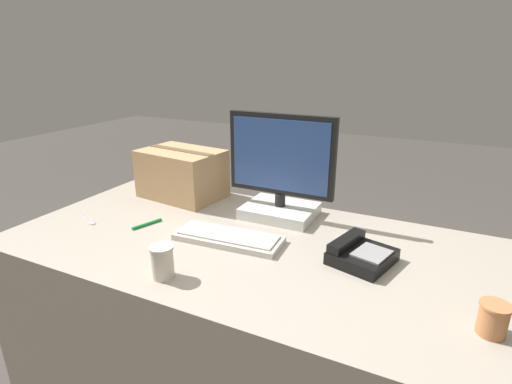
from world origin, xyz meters
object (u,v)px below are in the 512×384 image
(cardboard_box, at_px, (182,174))
(pen_marker, at_px, (147,224))
(keyboard, at_px, (228,238))
(paper_cup_right, at_px, (493,319))
(spoon, at_px, (90,221))
(monitor, at_px, (280,178))
(desk_phone, at_px, (360,254))
(paper_cup_left, at_px, (162,262))

(cardboard_box, bearing_deg, pen_marker, -78.21)
(pen_marker, bearing_deg, keyboard, -67.57)
(paper_cup_right, xyz_separation_m, cardboard_box, (-1.28, 0.49, 0.07))
(keyboard, distance_m, spoon, 0.61)
(keyboard, relative_size, pen_marker, 3.19)
(monitor, bearing_deg, spoon, -149.52)
(keyboard, bearing_deg, paper_cup_right, -14.58)
(spoon, bearing_deg, keyboard, 33.57)
(monitor, height_order, spoon, monitor)
(desk_phone, height_order, spoon, desk_phone)
(monitor, bearing_deg, cardboard_box, 177.41)
(cardboard_box, xyz_separation_m, pen_marker, (0.07, -0.35, -0.11))
(keyboard, xyz_separation_m, cardboard_box, (-0.44, 0.33, 0.10))
(monitor, bearing_deg, desk_phone, -32.04)
(keyboard, distance_m, pen_marker, 0.37)
(desk_phone, xyz_separation_m, paper_cup_right, (0.37, -0.22, 0.02))
(paper_cup_left, bearing_deg, desk_phone, 34.62)
(spoon, bearing_deg, pen_marker, 41.82)
(pen_marker, bearing_deg, spoon, 126.24)
(paper_cup_right, bearing_deg, spoon, 177.31)
(paper_cup_right, xyz_separation_m, pen_marker, (-1.21, 0.14, -0.04))
(monitor, distance_m, keyboard, 0.35)
(spoon, height_order, cardboard_box, cardboard_box)
(cardboard_box, bearing_deg, paper_cup_left, -59.03)
(cardboard_box, bearing_deg, monitor, -2.59)
(keyboard, height_order, cardboard_box, cardboard_box)
(desk_phone, relative_size, cardboard_box, 0.58)
(keyboard, height_order, desk_phone, desk_phone)
(paper_cup_right, bearing_deg, cardboard_box, 158.99)
(keyboard, height_order, paper_cup_right, paper_cup_right)
(keyboard, relative_size, spoon, 3.12)
(keyboard, xyz_separation_m, spoon, (-0.60, -0.10, -0.01))
(paper_cup_right, bearing_deg, monitor, 148.47)
(cardboard_box, bearing_deg, spoon, -111.08)
(monitor, xyz_separation_m, paper_cup_left, (-0.14, -0.61, -0.12))
(paper_cup_left, relative_size, paper_cup_right, 1.24)
(paper_cup_left, bearing_deg, spoon, 158.82)
(paper_cup_right, relative_size, cardboard_box, 0.21)
(paper_cup_left, distance_m, pen_marker, 0.42)
(paper_cup_left, distance_m, paper_cup_right, 0.91)
(paper_cup_right, distance_m, pen_marker, 1.22)
(monitor, bearing_deg, paper_cup_right, -31.53)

